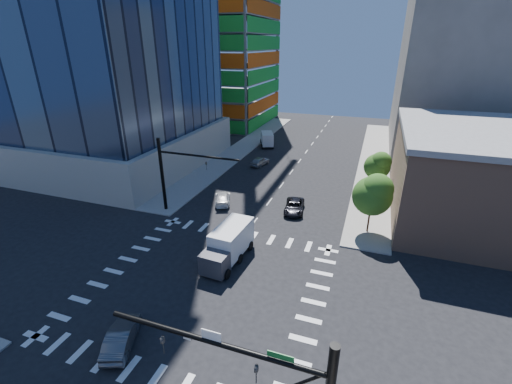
% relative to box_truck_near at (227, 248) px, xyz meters
% --- Properties ---
extents(ground, '(160.00, 160.00, 0.00)m').
position_rel_box_truck_near_xyz_m(ground, '(-0.20, -3.92, -1.45)').
color(ground, black).
rests_on(ground, ground).
extents(road_markings, '(20.00, 20.00, 0.01)m').
position_rel_box_truck_near_xyz_m(road_markings, '(-0.20, -3.92, -1.44)').
color(road_markings, silver).
rests_on(road_markings, ground).
extents(sidewalk_ne, '(5.00, 60.00, 0.15)m').
position_rel_box_truck_near_xyz_m(sidewalk_ne, '(12.30, 36.08, -1.37)').
color(sidewalk_ne, gray).
rests_on(sidewalk_ne, ground).
extents(sidewalk_nw, '(5.00, 60.00, 0.15)m').
position_rel_box_truck_near_xyz_m(sidewalk_nw, '(-12.70, 36.08, -1.37)').
color(sidewalk_nw, gray).
rests_on(sidewalk_nw, ground).
extents(construction_building, '(25.16, 34.50, 70.60)m').
position_rel_box_truck_near_xyz_m(construction_building, '(-27.61, 58.01, 23.16)').
color(construction_building, slate).
rests_on(construction_building, ground).
extents(commercial_building, '(20.50, 22.50, 10.60)m').
position_rel_box_truck_near_xyz_m(commercial_building, '(24.80, 18.08, 3.87)').
color(commercial_building, '#9E755C').
rests_on(commercial_building, ground).
extents(bg_building_ne, '(24.00, 30.00, 28.00)m').
position_rel_box_truck_near_xyz_m(bg_building_ne, '(26.80, 51.08, 12.55)').
color(bg_building_ne, '#68625D').
rests_on(bg_building_ne, ground).
extents(signal_mast_nw, '(10.20, 0.40, 9.00)m').
position_rel_box_truck_near_xyz_m(signal_mast_nw, '(-10.19, 7.58, 4.05)').
color(signal_mast_nw, black).
rests_on(signal_mast_nw, sidewalk_nw).
extents(tree_south, '(4.16, 4.16, 6.82)m').
position_rel_box_truck_near_xyz_m(tree_south, '(12.43, 9.98, 3.24)').
color(tree_south, '#382316').
rests_on(tree_south, sidewalk_ne).
extents(tree_north, '(3.54, 3.52, 5.78)m').
position_rel_box_truck_near_xyz_m(tree_north, '(12.73, 21.98, 2.54)').
color(tree_north, '#382316').
rests_on(tree_north, sidewalk_ne).
extents(car_nb_far, '(2.91, 5.14, 1.36)m').
position_rel_box_truck_near_xyz_m(car_nb_far, '(3.52, 12.43, -0.77)').
color(car_nb_far, black).
rests_on(car_nb_far, ground).
extents(car_sb_near, '(3.58, 5.03, 1.35)m').
position_rel_box_truck_near_xyz_m(car_sb_near, '(-5.84, 11.74, -0.77)').
color(car_sb_near, silver).
rests_on(car_sb_near, ground).
extents(car_sb_mid, '(2.62, 4.58, 1.47)m').
position_rel_box_truck_near_xyz_m(car_sb_mid, '(-6.08, 27.59, -0.71)').
color(car_sb_mid, '#A3A6AA').
rests_on(car_sb_mid, ground).
extents(car_sb_cross, '(3.09, 4.72, 1.47)m').
position_rel_box_truck_near_xyz_m(car_sb_cross, '(-2.84, -11.45, -0.71)').
color(car_sb_cross, '#505156').
rests_on(car_sb_cross, ground).
extents(box_truck_near, '(3.08, 6.41, 3.27)m').
position_rel_box_truck_near_xyz_m(box_truck_near, '(0.00, 0.00, 0.00)').
color(box_truck_near, black).
rests_on(box_truck_near, ground).
extents(box_truck_far, '(4.23, 5.89, 2.84)m').
position_rel_box_truck_near_xyz_m(box_truck_far, '(-8.70, 39.62, -0.19)').
color(box_truck_far, black).
rests_on(box_truck_far, ground).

